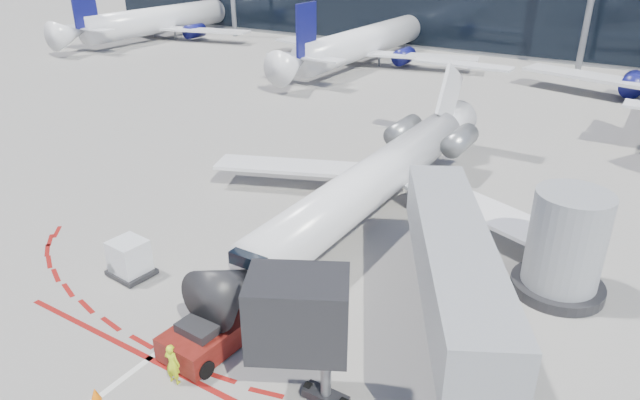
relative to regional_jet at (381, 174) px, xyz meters
The scene contains 11 objects.
ground 5.24m from the regional_jet, 111.32° to the right, with size 260.00×260.00×0.00m, color slate.
apron_centerline 3.73m from the regional_jet, 125.59° to the right, with size 0.25×40.00×0.01m, color silver.
apron_stop_bar 16.15m from the regional_jet, 96.16° to the right, with size 14.00×0.25×0.01m, color maroon.
jet_bridge 10.99m from the regional_jet, 42.55° to the right, with size 10.03×15.20×4.90m.
regional_jet is the anchor object (origin of this frame).
pushback_tug 14.38m from the regional_jet, 90.83° to the right, with size 2.50×5.49×1.41m.
ramp_worker 16.34m from the regional_jet, 90.09° to the right, with size 0.60×0.39×1.64m, color #C6E117.
uld_container 14.07m from the regional_jet, 118.99° to the right, with size 2.05×1.79×1.80m.
safety_cone_right 18.51m from the regional_jet, 95.24° to the right, with size 0.36×0.36×0.50m, color orange.
bg_airliner_0 66.29m from the regional_jet, 145.52° to the left, with size 33.73×35.72×10.91m, color silver, non-canonical shape.
bg_airliner_1 41.66m from the regional_jet, 118.56° to the left, with size 32.06×33.95×10.37m, color silver, non-canonical shape.
Camera 1 is at (14.34, -22.42, 14.48)m, focal length 32.00 mm.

